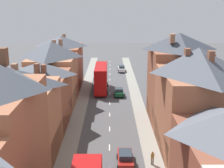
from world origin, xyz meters
name	(u,v)px	position (x,y,z in m)	size (l,w,h in m)	color
pavement_left	(80,110)	(-5.10, 38.00, 0.07)	(2.20, 104.00, 0.14)	gray
pavement_right	(140,110)	(5.10, 38.00, 0.07)	(2.20, 104.00, 0.14)	gray
centre_line_dashes	(110,115)	(0.00, 36.00, 0.01)	(0.14, 97.80, 0.01)	silver
terrace_row_left	(22,108)	(-10.18, 22.22, 5.85)	(8.00, 70.77, 14.00)	brown
double_decker_bus_lead	(101,78)	(-1.81, 50.32, 2.82)	(2.74, 10.80, 5.30)	#B70F0F
car_near_blue	(122,69)	(3.10, 68.91, 0.85)	(1.90, 4.54, 1.69)	silver
car_parked_left_a	(125,158)	(1.80, 19.66, 0.82)	(1.90, 4.26, 1.63)	maroon
car_parked_right_a	(119,92)	(1.80, 46.57, 0.82)	(1.90, 3.82, 1.63)	#144728
pedestrian_mid_right	(152,157)	(4.82, 19.40, 1.03)	(0.36, 0.22, 1.61)	brown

